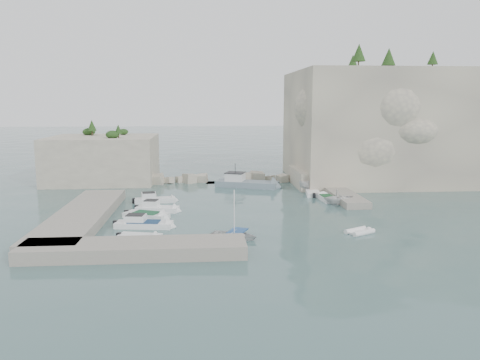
{
  "coord_description": "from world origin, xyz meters",
  "views": [
    {
      "loc": [
        -4.33,
        -49.29,
        12.18
      ],
      "look_at": [
        0.0,
        6.0,
        3.0
      ],
      "focal_mm": 35.0,
      "sensor_mm": 36.0,
      "label": 1
    }
  ],
  "objects": [
    {
      "name": "tender_east_a",
      "position": [
        11.94,
        5.16,
        0.0
      ],
      "size": [
        4.2,
        3.77,
        1.98
      ],
      "primitive_type": "imported",
      "rotation": [
        0.0,
        0.0,
        1.72
      ],
      "color": "white",
      "rests_on": "ground"
    },
    {
      "name": "vegetation",
      "position": [
        17.83,
        24.4,
        17.93
      ],
      "size": [
        53.48,
        13.88,
        13.4
      ],
      "color": "#1E4219",
      "rests_on": "ground"
    },
    {
      "name": "motorboat_b",
      "position": [
        -9.63,
        3.05,
        0.0
      ],
      "size": [
        5.48,
        2.74,
        1.4
      ],
      "primitive_type": null,
      "rotation": [
        0.0,
        0.0,
        -0.2
      ],
      "color": "white",
      "rests_on": "ground"
    },
    {
      "name": "ground",
      "position": [
        0.0,
        0.0,
        0.0
      ],
      "size": [
        400.0,
        400.0,
        0.0
      ],
      "primitive_type": "plane",
      "color": "#436564",
      "rests_on": "ground"
    },
    {
      "name": "quay_west",
      "position": [
        -17.0,
        -1.0,
        0.55
      ],
      "size": [
        5.0,
        24.0,
        1.1
      ],
      "primitive_type": "cube",
      "color": "#9E9689",
      "rests_on": "ground"
    },
    {
      "name": "rowboat",
      "position": [
        -1.65,
        -8.4,
        0.0
      ],
      "size": [
        5.15,
        4.54,
        0.88
      ],
      "primitive_type": "imported",
      "rotation": [
        0.0,
        0.0,
        1.15
      ],
      "color": "white",
      "rests_on": "ground"
    },
    {
      "name": "outcrop_west",
      "position": [
        -20.0,
        25.0,
        3.5
      ],
      "size": [
        16.0,
        14.0,
        7.0
      ],
      "primitive_type": "cube",
      "color": "beige",
      "rests_on": "ground"
    },
    {
      "name": "work_boat",
      "position": [
        1.96,
        17.86,
        0.0
      ],
      "size": [
        10.31,
        6.25,
        2.2
      ],
      "primitive_type": null,
      "rotation": [
        0.0,
        0.0,
        -0.36
      ],
      "color": "slate",
      "rests_on": "ground"
    },
    {
      "name": "tender_east_b",
      "position": [
        11.13,
        7.48,
        0.0
      ],
      "size": [
        1.9,
        4.64,
        0.7
      ],
      "primitive_type": null,
      "rotation": [
        0.0,
        0.0,
        1.65
      ],
      "color": "white",
      "rests_on": "ground"
    },
    {
      "name": "motorboat_c",
      "position": [
        -10.54,
        0.09,
        0.0
      ],
      "size": [
        5.59,
        3.95,
        0.7
      ],
      "primitive_type": null,
      "rotation": [
        0.0,
        0.0,
        -0.43
      ],
      "color": "white",
      "rests_on": "ground"
    },
    {
      "name": "ledge_east",
      "position": [
        13.5,
        10.0,
        0.4
      ],
      "size": [
        3.0,
        16.0,
        0.8
      ],
      "primitive_type": "cube",
      "color": "#9E9689",
      "rests_on": "ground"
    },
    {
      "name": "tender_east_c",
      "position": [
        10.23,
        11.57,
        0.0
      ],
      "size": [
        2.44,
        5.42,
        0.7
      ],
      "primitive_type": null,
      "rotation": [
        0.0,
        0.0,
        1.42
      ],
      "color": "white",
      "rests_on": "ground"
    },
    {
      "name": "motorboat_e",
      "position": [
        -10.14,
        -8.43,
        0.0
      ],
      "size": [
        4.47,
        2.72,
        0.7
      ],
      "primitive_type": null,
      "rotation": [
        0.0,
        0.0,
        -0.26
      ],
      "color": "white",
      "rests_on": "ground"
    },
    {
      "name": "motorboat_a",
      "position": [
        -10.4,
        7.99,
        0.0
      ],
      "size": [
        5.67,
        2.47,
        1.4
      ],
      "primitive_type": null,
      "rotation": [
        0.0,
        0.0,
        0.16
      ],
      "color": "white",
      "rests_on": "ground"
    },
    {
      "name": "cliff_terrace",
      "position": [
        13.0,
        18.0,
        1.25
      ],
      "size": [
        8.0,
        10.0,
        2.5
      ],
      "primitive_type": "cube",
      "color": "beige",
      "rests_on": "ground"
    },
    {
      "name": "inflatable_dinghy",
      "position": [
        10.28,
        -7.58,
        0.0
      ],
      "size": [
        3.15,
        2.57,
        0.44
      ],
      "primitive_type": null,
      "rotation": [
        0.0,
        0.0,
        0.5
      ],
      "color": "white",
      "rests_on": "ground"
    },
    {
      "name": "quay_south",
      "position": [
        -10.0,
        -12.5,
        0.55
      ],
      "size": [
        18.0,
        4.0,
        1.1
      ],
      "primitive_type": "cube",
      "color": "#9E9689",
      "rests_on": "ground"
    },
    {
      "name": "cliff_east",
      "position": [
        23.0,
        23.0,
        8.5
      ],
      "size": [
        26.0,
        22.0,
        17.0
      ],
      "primitive_type": "cube",
      "color": "beige",
      "rests_on": "ground"
    },
    {
      "name": "rowboat_mast",
      "position": [
        -1.65,
        -8.4,
        2.54
      ],
      "size": [
        0.1,
        0.1,
        4.2
      ],
      "primitive_type": "cylinder",
      "color": "white",
      "rests_on": "rowboat"
    },
    {
      "name": "tender_east_d",
      "position": [
        11.2,
        13.51,
        0.0
      ],
      "size": [
        5.3,
        2.66,
        1.96
      ],
      "primitive_type": "imported",
      "rotation": [
        0.0,
        0.0,
        1.72
      ],
      "color": "silver",
      "rests_on": "ground"
    },
    {
      "name": "breakwater",
      "position": [
        -1.0,
        22.0,
        0.7
      ],
      "size": [
        28.0,
        3.0,
        1.4
      ],
      "primitive_type": "cube",
      "color": "beige",
      "rests_on": "ground"
    },
    {
      "name": "motorboat_d",
      "position": [
        -10.31,
        -3.83,
        0.0
      ],
      "size": [
        6.33,
        2.63,
        1.4
      ],
      "primitive_type": null,
      "rotation": [
        0.0,
        0.0,
        -0.13
      ],
      "color": "white",
      "rests_on": "ground"
    }
  ]
}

